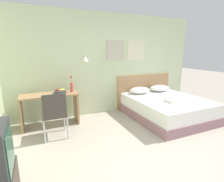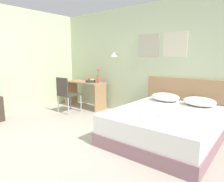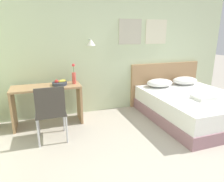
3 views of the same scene
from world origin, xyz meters
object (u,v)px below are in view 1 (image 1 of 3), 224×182
at_px(folded_towel_near_foot, 173,100).
at_px(bed, 166,108).
at_px(desk_chair, 55,112).
at_px(fruit_bowl, 60,92).
at_px(headboard, 144,91).
at_px(flower_vase, 72,86).
at_px(desk, 50,104).
at_px(pillow_left, 140,90).
at_px(pillow_right, 159,88).

bearing_deg(folded_towel_near_foot, bed, 77.52).
relative_size(desk_chair, fruit_bowl, 3.42).
distance_m(headboard, fruit_bowl, 2.54).
bearing_deg(fruit_bowl, headboard, 7.57).
distance_m(desk_chair, flower_vase, 0.93).
relative_size(folded_towel_near_foot, desk_chair, 0.39).
xyz_separation_m(fruit_bowl, flower_vase, (0.27, 0.02, 0.11)).
height_order(bed, desk, desk).
height_order(pillow_left, pillow_right, same).
bearing_deg(headboard, fruit_bowl, -172.43).
bearing_deg(fruit_bowl, pillow_right, 0.71).
xyz_separation_m(pillow_right, fruit_bowl, (-2.85, -0.04, 0.18)).
height_order(desk_chair, fruit_bowl, desk_chair).
xyz_separation_m(pillow_right, desk_chair, (-3.06, -0.73, -0.06)).
bearing_deg(desk_chair, desk, 92.21).
bearing_deg(pillow_left, desk_chair, -163.01).
bearing_deg(desk_chair, headboard, 20.63).
xyz_separation_m(bed, fruit_bowl, (-2.51, 0.69, 0.53)).
height_order(headboard, folded_towel_near_foot, headboard).
bearing_deg(desk_chair, folded_towel_near_foot, -6.34).
xyz_separation_m(pillow_left, fruit_bowl, (-2.16, -0.04, 0.18)).
xyz_separation_m(folded_towel_near_foot, desk_chair, (-2.66, 0.30, -0.00)).
relative_size(bed, flower_vase, 5.20).
bearing_deg(pillow_right, folded_towel_near_foot, -111.75).
distance_m(bed, desk, 2.85).
height_order(desk, flower_vase, flower_vase).
xyz_separation_m(desk, desk_chair, (0.03, -0.70, 0.02)).
xyz_separation_m(headboard, folded_towel_near_foot, (-0.07, -1.32, 0.05)).
relative_size(pillow_left, pillow_right, 1.00).
xyz_separation_m(bed, pillow_right, (0.34, 0.72, 0.35)).
relative_size(pillow_left, flower_vase, 1.58).
relative_size(pillow_right, fruit_bowl, 2.24).
distance_m(desk_chair, fruit_bowl, 0.76).
height_order(pillow_right, desk, desk).
bearing_deg(desk_chair, pillow_right, 13.35).
height_order(folded_towel_near_foot, desk, desk).
height_order(bed, folded_towel_near_foot, folded_towel_near_foot).
height_order(pillow_right, fruit_bowl, fruit_bowl).
height_order(headboard, desk_chair, headboard).
bearing_deg(desk, flower_vase, 1.14).
relative_size(pillow_left, fruit_bowl, 2.24).
relative_size(headboard, desk_chair, 1.94).
bearing_deg(bed, pillow_right, 64.74).
relative_size(desk_chair, flower_vase, 2.42).
height_order(headboard, fruit_bowl, headboard).
height_order(bed, flower_vase, flower_vase).
xyz_separation_m(headboard, desk_chair, (-2.72, -1.02, 0.05)).
height_order(bed, pillow_right, pillow_right).
height_order(fruit_bowl, flower_vase, flower_vase).
xyz_separation_m(bed, pillow_left, (-0.34, 0.72, 0.35)).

